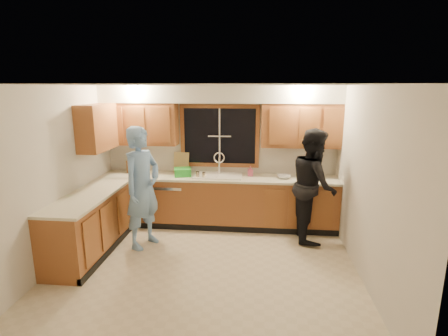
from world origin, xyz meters
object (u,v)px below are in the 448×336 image
Objects in this scene: knife_block at (131,166)px; soap_bottle at (250,171)px; woman at (313,185)px; bowl at (284,177)px; stove at (71,240)px; sink at (218,179)px; dishwasher at (172,202)px; man at (142,188)px; dish_crate at (183,172)px.

knife_block is 1.27× the size of soap_bottle.
bowl is (-0.45, 0.39, 0.03)m from woman.
stove is 3.92× the size of bowl.
sink is 1.05× the size of dishwasher.
woman is at bearing -25.10° from soap_bottle.
knife_block is at bearing 52.87° from man.
bowl is (1.16, -0.02, 0.08)m from sink.
soap_bottle is at bearing -33.55° from man.
dishwasher is 1.55m from soap_bottle.
man is 2.41m from bowl.
woman reaches higher than stove.
sink is 2.94× the size of dish_crate.
dish_crate is (1.17, 1.81, 0.54)m from stove.
stove is at bearing -117.69° from dishwasher.
knife_block reaches higher than bowl.
knife_block is (-3.26, 0.53, 0.11)m from woman.
man is at bearing -115.08° from dish_crate.
stove is 3.08× the size of dish_crate.
bowl is at bearing 31.42° from stove.
sink is 0.45× the size of man.
knife_block is 2.81m from bowl.
soap_bottle is (-1.04, 0.49, 0.09)m from woman.
knife_block is 0.78× the size of dish_crate.
knife_block is (0.15, 1.95, 0.58)m from stove.
dishwasher is 4.55× the size of soap_bottle.
knife_block reaches higher than dish_crate.
dish_crate is at bearing -0.94° from dishwasher.
woman is (2.46, -0.39, 0.51)m from dishwasher.
man is 2.73m from woman.
woman is at bearing 22.62° from stove.
dish_crate is 1.62× the size of soap_bottle.
dishwasher is 2.80× the size of dish_crate.
man reaches higher than bowl.
dishwasher is 0.45× the size of woman.
woman is at bearing -11.31° from knife_block.
dishwasher is at bearing 179.93° from bowl.
man reaches higher than sink.
bowl reaches higher than dishwasher.
man is 8.35× the size of knife_block.
dish_crate is 1.27× the size of bowl.
man is (-0.22, -0.93, 0.54)m from dishwasher.
woman is (2.68, 0.54, -0.03)m from man.
woman reaches higher than soap_bottle.
dishwasher is 0.91× the size of stove.
knife_block is 2.22m from soap_bottle.
man reaches higher than stove.
bowl is at bearing -0.85° from sink.
man is 1.02m from dish_crate.
dishwasher is at bearing 179.06° from dish_crate.
sink is 3.77× the size of knife_block.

